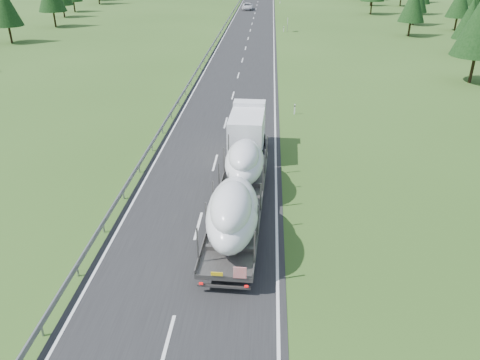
{
  "coord_description": "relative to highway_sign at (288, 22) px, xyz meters",
  "views": [
    {
      "loc": [
        3.9,
        -14.15,
        14.67
      ],
      "look_at": [
        2.32,
        11.13,
        2.03
      ],
      "focal_mm": 35.0,
      "sensor_mm": 36.0,
      "label": 1
    }
  ],
  "objects": [
    {
      "name": "boat_truck",
      "position": [
        -4.88,
        -67.88,
        0.34
      ],
      "size": [
        3.28,
        19.68,
        4.05
      ],
      "color": "white",
      "rests_on": "ground"
    },
    {
      "name": "distant_van",
      "position": [
        -9.33,
        35.01,
        -0.97
      ],
      "size": [
        2.86,
        6.07,
        1.68
      ],
      "primitive_type": "imported",
      "rotation": [
        0.0,
        0.0,
        0.01
      ],
      "color": "silver",
      "rests_on": "ground"
    },
    {
      "name": "highway_sign",
      "position": [
        0.0,
        0.0,
        0.0
      ],
      "size": [
        0.08,
        0.9,
        2.6
      ],
      "color": "slate",
      "rests_on": "ground"
    },
    {
      "name": "road_surface",
      "position": [
        -7.2,
        20.0,
        -1.8
      ],
      "size": [
        10.0,
        400.0,
        0.02
      ],
      "primitive_type": "cube",
      "color": "black",
      "rests_on": "ground"
    },
    {
      "name": "guardrail",
      "position": [
        -12.5,
        19.94,
        -1.21
      ],
      "size": [
        0.1,
        400.0,
        0.76
      ],
      "color": "slate",
      "rests_on": "ground"
    },
    {
      "name": "ground",
      "position": [
        -7.2,
        -80.0,
        -1.81
      ],
      "size": [
        400.0,
        400.0,
        0.0
      ],
      "primitive_type": "plane",
      "color": "#2D4E1A",
      "rests_on": "ground"
    }
  ]
}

